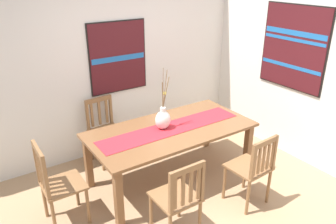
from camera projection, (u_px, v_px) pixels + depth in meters
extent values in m
cube|color=#A37F5B|center=(203.00, 205.00, 3.94)|extent=(6.40, 6.40, 0.03)
cube|color=silver|center=(126.00, 59.00, 4.82)|extent=(6.40, 0.12, 2.70)
cube|color=silver|center=(319.00, 69.00, 4.34)|extent=(0.12, 6.40, 2.70)
cube|color=brown|center=(171.00, 130.00, 4.13)|extent=(2.05, 1.01, 0.03)
cube|color=brown|center=(119.00, 199.00, 3.47)|extent=(0.08, 0.08, 0.70)
cube|color=brown|center=(248.00, 149.00, 4.43)|extent=(0.08, 0.08, 0.70)
cube|color=brown|center=(88.00, 162.00, 4.12)|extent=(0.08, 0.08, 0.70)
cube|color=brown|center=(206.00, 125.00, 5.08)|extent=(0.08, 0.08, 0.70)
cube|color=#B7232D|center=(171.00, 128.00, 4.12)|extent=(1.89, 0.36, 0.01)
ellipsoid|color=silver|center=(163.00, 120.00, 4.07)|extent=(0.20, 0.17, 0.24)
cylinder|color=silver|center=(163.00, 110.00, 4.01)|extent=(0.07, 0.07, 0.06)
cylinder|color=brown|center=(166.00, 92.00, 4.00)|extent=(0.15, 0.08, 0.35)
cylinder|color=brown|center=(163.00, 88.00, 3.95)|extent=(0.05, 0.07, 0.47)
cylinder|color=brown|center=(163.00, 95.00, 3.97)|extent=(0.03, 0.06, 0.31)
cylinder|color=brown|center=(165.00, 89.00, 3.94)|extent=(0.09, 0.04, 0.45)
sphere|color=#E5CC4C|center=(164.00, 93.00, 3.98)|extent=(0.05, 0.05, 0.05)
cube|color=brown|center=(248.00, 167.00, 3.82)|extent=(0.44, 0.44, 0.03)
cylinder|color=brown|center=(224.00, 182.00, 3.94)|extent=(0.04, 0.04, 0.45)
cylinder|color=brown|center=(245.00, 172.00, 4.14)|extent=(0.04, 0.04, 0.45)
cylinder|color=brown|center=(248.00, 198.00, 3.68)|extent=(0.04, 0.04, 0.45)
cylinder|color=brown|center=(269.00, 186.00, 3.88)|extent=(0.04, 0.04, 0.45)
cube|color=brown|center=(253.00, 162.00, 3.49)|extent=(0.04, 0.04, 0.42)
cube|color=brown|center=(274.00, 152.00, 3.69)|extent=(0.04, 0.04, 0.42)
cube|color=brown|center=(266.00, 142.00, 3.51)|extent=(0.38, 0.05, 0.06)
cube|color=brown|center=(254.00, 163.00, 3.51)|extent=(0.04, 0.02, 0.33)
cube|color=brown|center=(259.00, 161.00, 3.55)|extent=(0.04, 0.02, 0.33)
cube|color=brown|center=(264.00, 158.00, 3.59)|extent=(0.04, 0.02, 0.33)
cube|color=brown|center=(268.00, 156.00, 3.63)|extent=(0.04, 0.02, 0.33)
cube|color=brown|center=(273.00, 154.00, 3.68)|extent=(0.04, 0.02, 0.33)
cube|color=brown|center=(63.00, 185.00, 3.50)|extent=(0.42, 0.42, 0.03)
cylinder|color=brown|center=(77.00, 189.00, 3.83)|extent=(0.04, 0.04, 0.45)
cylinder|color=brown|center=(88.00, 206.00, 3.55)|extent=(0.04, 0.04, 0.45)
cylinder|color=brown|center=(45.00, 200.00, 3.65)|extent=(0.04, 0.04, 0.45)
cylinder|color=brown|center=(54.00, 219.00, 3.37)|extent=(0.04, 0.04, 0.45)
cube|color=brown|center=(37.00, 161.00, 3.44)|extent=(0.04, 0.04, 0.49)
cube|color=brown|center=(46.00, 178.00, 3.17)|extent=(0.04, 0.04, 0.49)
cube|color=brown|center=(38.00, 150.00, 3.22)|extent=(0.03, 0.38, 0.06)
cube|color=brown|center=(37.00, 164.00, 3.43)|extent=(0.02, 0.04, 0.40)
cube|color=brown|center=(39.00, 167.00, 3.37)|extent=(0.02, 0.04, 0.40)
cube|color=brown|center=(41.00, 171.00, 3.31)|extent=(0.02, 0.04, 0.40)
cube|color=brown|center=(43.00, 174.00, 3.25)|extent=(0.02, 0.04, 0.40)
cube|color=brown|center=(45.00, 178.00, 3.19)|extent=(0.02, 0.04, 0.40)
cube|color=brown|center=(107.00, 132.00, 4.63)|extent=(0.45, 0.45, 0.03)
cylinder|color=brown|center=(126.00, 148.00, 4.70)|extent=(0.04, 0.04, 0.45)
cylinder|color=brown|center=(103.00, 156.00, 4.50)|extent=(0.04, 0.04, 0.45)
cylinder|color=brown|center=(113.00, 138.00, 4.96)|extent=(0.04, 0.04, 0.45)
cylinder|color=brown|center=(91.00, 146.00, 4.76)|extent=(0.04, 0.04, 0.45)
cube|color=brown|center=(111.00, 109.00, 4.78)|extent=(0.04, 0.04, 0.44)
cube|color=brown|center=(87.00, 115.00, 4.58)|extent=(0.04, 0.04, 0.44)
cube|color=brown|center=(98.00, 100.00, 4.60)|extent=(0.38, 0.06, 0.06)
cube|color=brown|center=(107.00, 111.00, 4.75)|extent=(0.04, 0.02, 0.35)
cube|color=brown|center=(99.00, 113.00, 4.69)|extent=(0.04, 0.02, 0.35)
cube|color=brown|center=(92.00, 115.00, 4.62)|extent=(0.04, 0.02, 0.35)
cube|color=brown|center=(175.00, 197.00, 3.32)|extent=(0.42, 0.42, 0.03)
cylinder|color=brown|center=(151.00, 212.00, 3.46)|extent=(0.04, 0.04, 0.45)
cylinder|color=brown|center=(179.00, 200.00, 3.65)|extent=(0.04, 0.04, 0.45)
cylinder|color=brown|center=(200.00, 219.00, 3.37)|extent=(0.04, 0.04, 0.45)
cube|color=brown|center=(171.00, 194.00, 2.99)|extent=(0.04, 0.04, 0.44)
cube|color=brown|center=(202.00, 181.00, 3.17)|extent=(0.04, 0.04, 0.44)
cube|color=brown|center=(188.00, 170.00, 3.01)|extent=(0.38, 0.03, 0.06)
cube|color=brown|center=(175.00, 193.00, 3.02)|extent=(0.04, 0.02, 0.35)
cube|color=brown|center=(183.00, 190.00, 3.07)|extent=(0.04, 0.02, 0.35)
cube|color=brown|center=(191.00, 187.00, 3.11)|extent=(0.04, 0.02, 0.35)
cube|color=brown|center=(199.00, 183.00, 3.16)|extent=(0.04, 0.02, 0.35)
cube|color=black|center=(118.00, 57.00, 4.67)|extent=(0.86, 0.04, 1.00)
cube|color=#471419|center=(118.00, 57.00, 4.65)|extent=(0.83, 0.01, 0.97)
cube|color=#1E60A8|center=(119.00, 59.00, 4.66)|extent=(0.80, 0.00, 0.08)
cube|color=black|center=(294.00, 48.00, 4.51)|extent=(0.04, 1.01, 1.13)
cube|color=#471419|center=(293.00, 48.00, 4.50)|extent=(0.01, 0.98, 1.10)
cube|color=#1E60A8|center=(294.00, 40.00, 4.45)|extent=(0.00, 0.95, 0.04)
cube|color=#1E60A8|center=(290.00, 66.00, 4.60)|extent=(0.00, 0.95, 0.05)
cube|color=#1E60A8|center=(295.00, 33.00, 4.42)|extent=(0.00, 0.95, 0.07)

